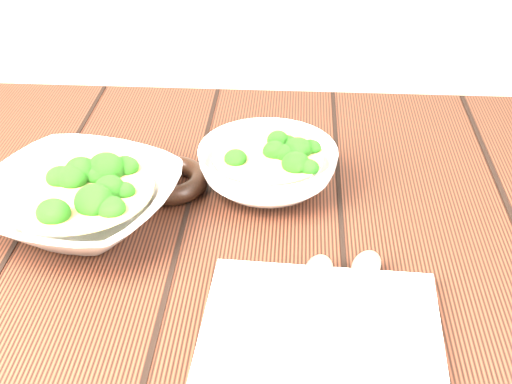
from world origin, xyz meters
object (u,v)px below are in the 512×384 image
Objects in this scene: trivet at (169,180)px; napkin at (321,333)px; table at (204,293)px; soup_bowl_back at (268,167)px; soup_bowl_front at (79,200)px.

napkin is (0.20, -0.27, -0.01)m from trivet.
soup_bowl_back is (0.08, 0.09, 0.15)m from table.
napkin is at bearing -52.60° from table.
trivet is 0.34m from napkin.
soup_bowl_back is at bearing 5.23° from trivet.
table is 11.15× the size of trivet.
soup_bowl_front reaches higher than table.
table is at bearing -132.75° from soup_bowl_back.
napkin is at bearing -76.45° from soup_bowl_back.
soup_bowl_back is 0.84× the size of napkin.
soup_bowl_back is at bearing 47.25° from table.
soup_bowl_front is 0.36m from napkin.
soup_bowl_front is 2.76× the size of trivet.
soup_bowl_back reaches higher than napkin.
table is 4.90× the size of napkin.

